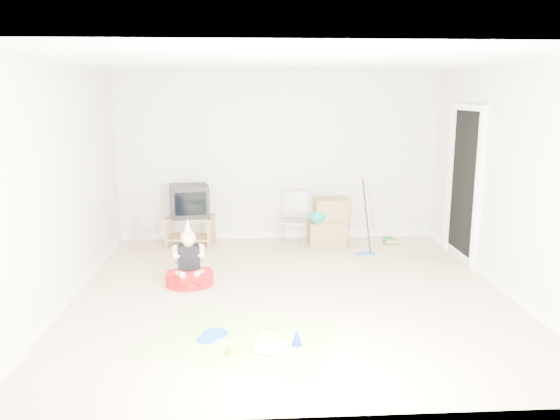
{
  "coord_description": "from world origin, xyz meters",
  "views": [
    {
      "loc": [
        -0.48,
        -5.99,
        2.27
      ],
      "look_at": [
        -0.1,
        0.4,
        0.9
      ],
      "focal_mm": 35.0,
      "sensor_mm": 36.0,
      "label": 1
    }
  ],
  "objects": [
    {
      "name": "cardboard_boxes",
      "position": [
        0.73,
        2.04,
        0.34
      ],
      "size": [
        0.58,
        0.45,
        0.71
      ],
      "color": "#967448",
      "rests_on": "ground"
    },
    {
      "name": "folding_chair",
      "position": [
        0.18,
        1.82,
        0.42
      ],
      "size": [
        0.47,
        0.46,
        0.87
      ],
      "color": "#99989D",
      "rests_on": "ground"
    },
    {
      "name": "crt_tv",
      "position": [
        -1.37,
        2.14,
        0.69
      ],
      "size": [
        0.64,
        0.56,
        0.48
      ],
      "primitive_type": "cube",
      "rotation": [
        0.0,
        0.0,
        0.18
      ],
      "color": "black",
      "rests_on": "tv_stand"
    },
    {
      "name": "party_mat",
      "position": [
        -0.55,
        -1.19,
        0.0
      ],
      "size": [
        1.96,
        1.68,
        0.01
      ],
      "primitive_type": "cube",
      "rotation": [
        0.0,
        0.0,
        -0.34
      ],
      "color": "#FF357E",
      "rests_on": "ground"
    },
    {
      "name": "blue_plate_near",
      "position": [
        -0.81,
        -1.09,
        0.01
      ],
      "size": [
        0.3,
        0.3,
        0.01
      ],
      "primitive_type": "cylinder",
      "rotation": [
        0.0,
        0.0,
        -0.21
      ],
      "color": "blue",
      "rests_on": "party_mat"
    },
    {
      "name": "birthday_cake",
      "position": [
        -0.29,
        -1.46,
        0.04
      ],
      "size": [
        0.33,
        0.3,
        0.14
      ],
      "color": "silver",
      "rests_on": "party_mat"
    },
    {
      "name": "ground",
      "position": [
        0.0,
        0.0,
        0.0
      ],
      "size": [
        5.0,
        5.0,
        0.0
      ],
      "primitive_type": "plane",
      "color": "beige",
      "rests_on": "ground"
    },
    {
      "name": "floor_mop",
      "position": [
        1.19,
        1.46,
        0.26
      ],
      "size": [
        0.28,
        0.36,
        1.07
      ],
      "color": "#2367B3",
      "rests_on": "ground"
    },
    {
      "name": "tv_stand",
      "position": [
        -1.37,
        2.14,
        0.26
      ],
      "size": [
        0.76,
        0.52,
        0.44
      ],
      "color": "#956843",
      "rests_on": "ground"
    },
    {
      "name": "seated_woman",
      "position": [
        -1.2,
        0.33,
        0.18
      ],
      "size": [
        0.64,
        0.64,
        0.82
      ],
      "color": "#AF1011",
      "rests_on": "ground"
    },
    {
      "name": "doorway_recess",
      "position": [
        2.48,
        1.2,
        1.02
      ],
      "size": [
        0.02,
        0.9,
        2.05
      ],
      "primitive_type": "cube",
      "color": "black",
      "rests_on": "ground"
    },
    {
      "name": "orange_cup_far",
      "position": [
        -0.65,
        -1.53,
        0.05
      ],
      "size": [
        0.09,
        0.09,
        0.08
      ],
      "primitive_type": "cylinder",
      "rotation": [
        0.0,
        0.0,
        -0.56
      ],
      "color": "orange",
      "rests_on": "party_mat"
    },
    {
      "name": "blue_plate_far",
      "position": [
        -0.88,
        -1.21,
        0.01
      ],
      "size": [
        0.21,
        0.21,
        0.01
      ],
      "primitive_type": "cylinder",
      "rotation": [
        0.0,
        0.0,
        0.1
      ],
      "color": "blue",
      "rests_on": "party_mat"
    },
    {
      "name": "book_pile",
      "position": [
        1.69,
        2.02,
        0.05
      ],
      "size": [
        0.23,
        0.27,
        0.1
      ],
      "color": "#297D34",
      "rests_on": "ground"
    },
    {
      "name": "orange_cup_near",
      "position": [
        -0.27,
        -1.03,
        0.04
      ],
      "size": [
        0.07,
        0.07,
        0.07
      ],
      "primitive_type": "cylinder",
      "rotation": [
        0.0,
        0.0,
        0.09
      ],
      "color": "orange",
      "rests_on": "party_mat"
    },
    {
      "name": "blue_party_hat",
      "position": [
        -0.05,
        -1.37,
        0.08
      ],
      "size": [
        0.13,
        0.13,
        0.15
      ],
      "primitive_type": "cone",
      "rotation": [
        0.0,
        0.0,
        -0.24
      ],
      "color": "#172FA1",
      "rests_on": "party_mat"
    }
  ]
}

